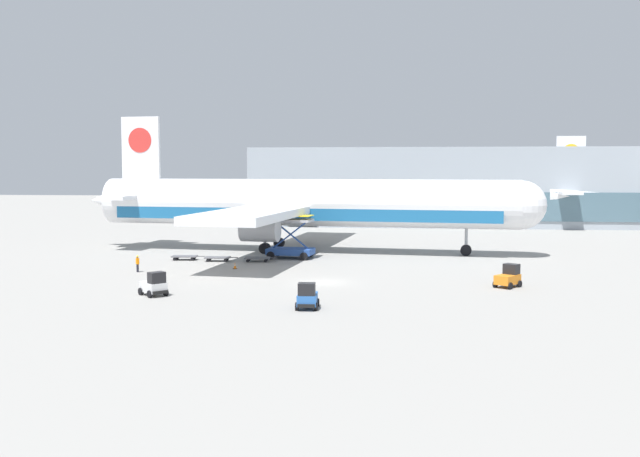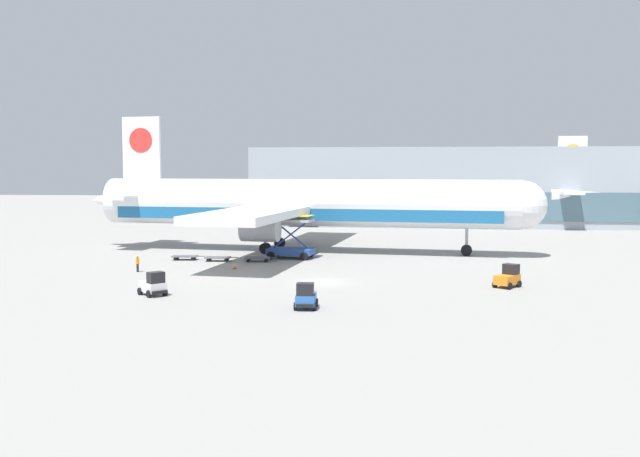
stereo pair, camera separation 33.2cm
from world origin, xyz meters
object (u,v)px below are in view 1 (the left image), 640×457
baggage_dolly_second (218,258)px  traffic_cone_far (235,266)px  baggage_tug_far (307,297)px  airplane_main (298,205)px  baggage_dolly_lead (185,257)px  baggage_tug_foreground (509,277)px  traffic_cone_near (306,295)px  ground_crew_near (138,262)px  baggage_tug_mid (154,285)px  baggage_dolly_third (257,258)px  scissor_lift_loader (291,242)px

baggage_dolly_second → traffic_cone_far: size_ratio=5.66×
baggage_tug_far → baggage_dolly_second: bearing=-155.1°
airplane_main → baggage_dolly_lead: 16.12m
baggage_tug_foreground → traffic_cone_near: size_ratio=3.71×
traffic_cone_far → ground_crew_near: bearing=-159.8°
traffic_cone_near → traffic_cone_far: traffic_cone_near is taller
airplane_main → ground_crew_near: size_ratio=34.45×
baggage_tug_mid → baggage_dolly_third: 22.24m
baggage_tug_foreground → baggage_tug_far: 19.87m
airplane_main → baggage_tug_far: size_ratio=23.05×
baggage_tug_far → baggage_tug_foreground: bearing=122.7°
ground_crew_near → scissor_lift_loader: bearing=86.2°
baggage_dolly_second → traffic_cone_near: (12.78, -21.93, -0.02)m
baggage_tug_foreground → baggage_tug_mid: size_ratio=1.02×
airplane_main → scissor_lift_loader: 7.94m
baggage_dolly_lead → ground_crew_near: 9.89m
baggage_dolly_lead → traffic_cone_far: traffic_cone_far is taller
baggage_tug_far → traffic_cone_far: (-10.06, 20.05, -0.55)m
scissor_lift_loader → baggage_dolly_lead: scissor_lift_loader is taller
baggage_dolly_third → traffic_cone_far: bearing=-106.3°
scissor_lift_loader → baggage_dolly_second: bearing=-149.0°
baggage_tug_far → scissor_lift_loader: bearing=-171.6°
airplane_main → ground_crew_near: bearing=-118.2°
baggage_dolly_lead → baggage_dolly_third: bearing=-8.2°
baggage_tug_foreground → baggage_dolly_second: (-29.58, 14.28, -0.49)m
ground_crew_near → baggage_dolly_lead: bearing=122.3°
baggage_tug_foreground → baggage_dolly_third: baggage_tug_foreground is taller
ground_crew_near → baggage_dolly_third: bearing=84.9°
scissor_lift_loader → baggage_tug_far: scissor_lift_loader is taller
baggage_dolly_third → ground_crew_near: 13.83m
ground_crew_near → baggage_tug_mid: bearing=-20.9°
baggage_tug_foreground → baggage_tug_mid: (-29.28, -7.43, 0.00)m
baggage_dolly_third → ground_crew_near: ground_crew_near is taller
scissor_lift_loader → baggage_dolly_second: (-7.70, -3.53, -1.53)m
airplane_main → traffic_cone_near: 33.23m
baggage_tug_foreground → baggage_dolly_third: (-25.10, 14.41, -0.49)m
baggage_dolly_third → traffic_cone_far: traffic_cone_far is taller
baggage_dolly_second → traffic_cone_far: traffic_cone_far is taller
baggage_tug_foreground → airplane_main: bearing=79.5°
baggage_tug_mid → baggage_tug_far: size_ratio=1.09×
traffic_cone_near → traffic_cone_far: size_ratio=1.14×
ground_crew_near → airplane_main: bearing=98.7°
baggage_tug_mid → baggage_dolly_lead: bearing=144.9°
baggage_dolly_second → traffic_cone_near: size_ratio=4.98×
baggage_tug_mid → baggage_dolly_second: 21.72m
ground_crew_near → traffic_cone_far: bearing=63.4°
baggage_tug_mid → ground_crew_near: baggage_tug_mid is taller
traffic_cone_near → baggage_tug_mid: bearing=179.0°
traffic_cone_near → ground_crew_near: bearing=145.3°
baggage_dolly_third → traffic_cone_far: 5.95m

